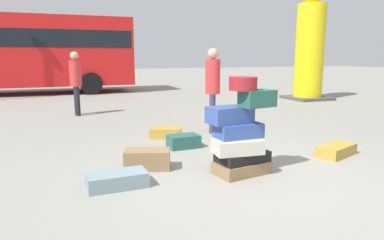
# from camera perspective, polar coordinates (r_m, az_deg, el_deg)

# --- Properties ---
(ground_plane) EXTENTS (80.00, 80.00, 0.00)m
(ground_plane) POSITION_cam_1_polar(r_m,az_deg,el_deg) (4.69, 10.46, -9.18)
(ground_plane) COLOR gray
(suitcase_tower) EXTENTS (0.87, 0.59, 1.30)m
(suitcase_tower) POSITION_cam_1_polar(r_m,az_deg,el_deg) (4.65, 7.93, -2.28)
(suitcase_tower) COLOR olive
(suitcase_tower) RESTS_ON ground
(suitcase_tan_upright_blue) EXTENTS (0.80, 0.58, 0.17)m
(suitcase_tan_upright_blue) POSITION_cam_1_polar(r_m,az_deg,el_deg) (6.00, 22.57, -4.61)
(suitcase_tan_upright_blue) COLOR #B28C33
(suitcase_tan_upright_blue) RESTS_ON ground
(suitcase_brown_behind_tower) EXTENTS (0.70, 0.51, 0.27)m
(suitcase_brown_behind_tower) POSITION_cam_1_polar(r_m,az_deg,el_deg) (4.94, -7.31, -6.39)
(suitcase_brown_behind_tower) COLOR olive
(suitcase_brown_behind_tower) RESTS_ON ground
(suitcase_teal_foreground_far) EXTENTS (0.55, 0.37, 0.22)m
(suitcase_teal_foreground_far) POSITION_cam_1_polar(r_m,az_deg,el_deg) (6.01, -1.40, -3.51)
(suitcase_teal_foreground_far) COLOR #26594C
(suitcase_teal_foreground_far) RESTS_ON ground
(suitcase_slate_white_trunk) EXTENTS (0.72, 0.38, 0.18)m
(suitcase_slate_white_trunk) POSITION_cam_1_polar(r_m,az_deg,el_deg) (4.34, -12.16, -9.57)
(suitcase_slate_white_trunk) COLOR gray
(suitcase_slate_white_trunk) RESTS_ON ground
(suitcase_tan_right_side) EXTENTS (0.68, 0.54, 0.19)m
(suitcase_tan_right_side) POSITION_cam_1_polar(r_m,az_deg,el_deg) (6.76, -4.32, -2.10)
(suitcase_tan_right_side) COLOR #B28C33
(suitcase_tan_right_side) RESTS_ON ground
(person_bearded_onlooker) EXTENTS (0.30, 0.32, 1.72)m
(person_bearded_onlooker) POSITION_cam_1_polar(r_m,az_deg,el_deg) (7.11, 3.41, 6.08)
(person_bearded_onlooker) COLOR #3F334C
(person_bearded_onlooker) RESTS_ON ground
(person_tourist_with_camera) EXTENTS (0.30, 0.34, 1.68)m
(person_tourist_with_camera) POSITION_cam_1_polar(r_m,az_deg,el_deg) (9.70, -18.53, 6.56)
(person_tourist_with_camera) COLOR black
(person_tourist_with_camera) RESTS_ON ground
(yellow_dummy_statue) EXTENTS (1.41, 1.41, 4.15)m
(yellow_dummy_statue) POSITION_cam_1_polar(r_m,az_deg,el_deg) (13.38, 18.75, 11.13)
(yellow_dummy_statue) COLOR yellow
(yellow_dummy_statue) RESTS_ON ground
(parked_bus) EXTENTS (10.37, 2.77, 3.15)m
(parked_bus) POSITION_cam_1_polar(r_m,az_deg,el_deg) (16.19, -28.99, 10.13)
(parked_bus) COLOR red
(parked_bus) RESTS_ON ground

